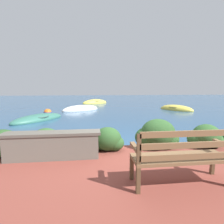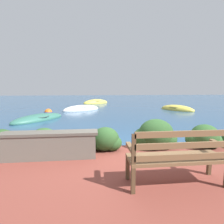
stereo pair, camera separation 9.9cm
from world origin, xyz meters
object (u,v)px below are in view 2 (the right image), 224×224
at_px(rowboat_outer, 96,103).
at_px(rowboat_far, 81,110).
at_px(rowboat_mid, 177,109).
at_px(rowboat_nearest, 39,119).
at_px(park_bench, 177,156).
at_px(mooring_buoy, 48,112).

bearing_deg(rowboat_outer, rowboat_far, -132.76).
relative_size(rowboat_far, rowboat_outer, 0.97).
bearing_deg(rowboat_mid, rowboat_nearest, 80.31).
bearing_deg(rowboat_far, rowboat_outer, -133.31).
bearing_deg(park_bench, rowboat_outer, 92.08).
height_order(park_bench, mooring_buoy, park_bench).
distance_m(rowboat_nearest, rowboat_mid, 10.38).
distance_m(park_bench, rowboat_outer, 17.66).
height_order(rowboat_mid, rowboat_outer, rowboat_outer).
bearing_deg(rowboat_nearest, mooring_buoy, 36.58).
height_order(rowboat_nearest, mooring_buoy, mooring_buoy).
height_order(park_bench, rowboat_nearest, park_bench).
xyz_separation_m(rowboat_mid, mooring_buoy, (-9.87, -1.01, 0.03)).
height_order(park_bench, rowboat_mid, park_bench).
xyz_separation_m(rowboat_nearest, rowboat_mid, (9.78, 3.48, 0.01)).
bearing_deg(rowboat_outer, rowboat_nearest, -139.45).
xyz_separation_m(park_bench, rowboat_nearest, (-4.36, 7.44, -0.65)).
xyz_separation_m(rowboat_nearest, rowboat_outer, (3.30, 10.18, 0.02)).
distance_m(park_bench, rowboat_mid, 12.21).
xyz_separation_m(rowboat_far, rowboat_outer, (1.22, 6.11, 0.01)).
xyz_separation_m(rowboat_outer, mooring_buoy, (-3.39, -7.72, 0.02)).
bearing_deg(mooring_buoy, park_bench, -65.80).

